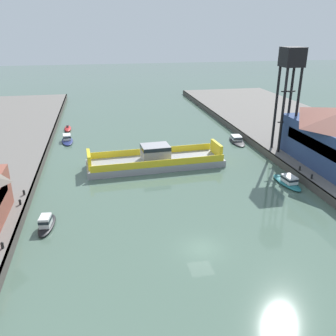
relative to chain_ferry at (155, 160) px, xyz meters
The scene contains 13 objects.
ground_plane 24.54m from the chain_ferry, 87.87° to the right, with size 400.00×400.00×0.00m, color #4C6656.
chain_ferry is the anchor object (origin of this frame).
moored_boat_near_left 22.97m from the chain_ferry, 132.43° to the right, with size 2.23×5.35×1.61m.
moored_boat_near_right 22.90m from the chain_ferry, 131.84° to the left, with size 2.76×6.59×1.39m.
moored_boat_mid_left 20.95m from the chain_ferry, 29.57° to the left, with size 3.13×7.38×1.18m.
moored_boat_mid_right 30.45m from the chain_ferry, 121.09° to the left, with size 1.68×5.07×1.09m.
moored_boat_far_left 21.01m from the chain_ferry, 31.78° to the right, with size 2.69×6.60×1.51m.
crane_tower 26.71m from the chain_ferry, ahead, with size 3.30×3.30×17.33m.
bollard_left_mid 29.33m from the chain_ferry, 130.22° to the right, with size 0.32×0.32×0.71m.
bollard_left_aft 22.88m from the chain_ferry, 145.89° to the right, with size 0.32×0.32×0.71m.
bollard_right_aft 24.17m from the chain_ferry, 30.77° to the right, with size 0.32×0.32×0.71m.
bollard_left_far 21.44m from the chain_ferry, 152.06° to the right, with size 0.32×0.32×0.71m.
bollard_right_far 22.67m from the chain_ferry, 23.61° to the right, with size 0.32×0.32×0.71m.
Camera 1 is at (-9.59, -30.77, 21.77)m, focal length 38.63 mm.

